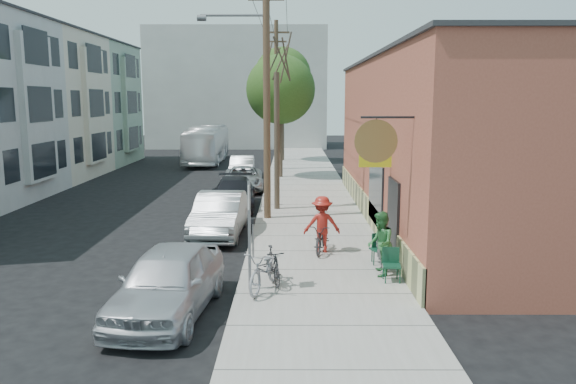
{
  "coord_description": "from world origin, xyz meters",
  "views": [
    {
      "loc": [
        3.37,
        -17.41,
        4.96
      ],
      "look_at": [
        3.3,
        3.37,
        1.5
      ],
      "focal_mm": 35.0,
      "sensor_mm": 36.0,
      "label": 1
    }
  ],
  "objects_px": {
    "parking_meter_near": "(253,231)",
    "parked_bike_a": "(273,265)",
    "tree_bare": "(277,142)",
    "car_1": "(220,215)",
    "car_2": "(234,193)",
    "parking_meter_far": "(265,187)",
    "patio_chair_b": "(392,265)",
    "patron_green": "(380,244)",
    "bus": "(207,144)",
    "car_0": "(168,282)",
    "tree_leafy_mid": "(281,90)",
    "car_3": "(243,179)",
    "cyclist": "(322,224)",
    "patron_grey": "(382,244)",
    "sign_post": "(249,225)",
    "utility_pole_near": "(265,87)",
    "tree_leafy_far": "(283,76)",
    "patio_chair_a": "(380,249)",
    "car_4": "(242,167)",
    "parked_bike_b": "(265,269)"
  },
  "relations": [
    {
      "from": "patron_grey",
      "to": "patron_green",
      "type": "xyz_separation_m",
      "value": [
        -0.12,
        -0.35,
        0.11
      ]
    },
    {
      "from": "cyclist",
      "to": "car_4",
      "type": "distance_m",
      "value": 18.49
    },
    {
      "from": "patron_green",
      "to": "parked_bike_a",
      "type": "distance_m",
      "value": 3.03
    },
    {
      "from": "utility_pole_near",
      "to": "car_2",
      "type": "relative_size",
      "value": 2.1
    },
    {
      "from": "parking_meter_near",
      "to": "patio_chair_a",
      "type": "bearing_deg",
      "value": -9.29
    },
    {
      "from": "tree_leafy_mid",
      "to": "patio_chair_a",
      "type": "distance_m",
      "value": 19.64
    },
    {
      "from": "parking_meter_near",
      "to": "tree_leafy_far",
      "type": "bearing_deg",
      "value": 88.87
    },
    {
      "from": "cyclist",
      "to": "parked_bike_a",
      "type": "height_order",
      "value": "cyclist"
    },
    {
      "from": "car_1",
      "to": "car_4",
      "type": "relative_size",
      "value": 1.13
    },
    {
      "from": "car_0",
      "to": "tree_leafy_mid",
      "type": "bearing_deg",
      "value": 89.99
    },
    {
      "from": "patron_green",
      "to": "cyclist",
      "type": "bearing_deg",
      "value": -141.97
    },
    {
      "from": "utility_pole_near",
      "to": "patron_grey",
      "type": "bearing_deg",
      "value": -63.67
    },
    {
      "from": "patio_chair_a",
      "to": "patron_grey",
      "type": "xyz_separation_m",
      "value": [
        -0.05,
        -0.73,
        0.34
      ]
    },
    {
      "from": "parked_bike_b",
      "to": "car_4",
      "type": "distance_m",
      "value": 21.75
    },
    {
      "from": "utility_pole_near",
      "to": "cyclist",
      "type": "height_order",
      "value": "utility_pole_near"
    },
    {
      "from": "utility_pole_near",
      "to": "tree_leafy_far",
      "type": "height_order",
      "value": "utility_pole_near"
    },
    {
      "from": "tree_leafy_mid",
      "to": "parking_meter_far",
      "type": "bearing_deg",
      "value": -93.28
    },
    {
      "from": "parking_meter_near",
      "to": "car_4",
      "type": "height_order",
      "value": "parking_meter_near"
    },
    {
      "from": "tree_leafy_mid",
      "to": "bus",
      "type": "relative_size",
      "value": 0.73
    },
    {
      "from": "patio_chair_a",
      "to": "parked_bike_a",
      "type": "height_order",
      "value": "parked_bike_a"
    },
    {
      "from": "tree_leafy_mid",
      "to": "patio_chair_b",
      "type": "height_order",
      "value": "tree_leafy_mid"
    },
    {
      "from": "parking_meter_near",
      "to": "car_0",
      "type": "height_order",
      "value": "car_0"
    },
    {
      "from": "parking_meter_near",
      "to": "parked_bike_a",
      "type": "relative_size",
      "value": 0.79
    },
    {
      "from": "parked_bike_a",
      "to": "utility_pole_near",
      "type": "bearing_deg",
      "value": 79.26
    },
    {
      "from": "patio_chair_a",
      "to": "parked_bike_b",
      "type": "height_order",
      "value": "parked_bike_b"
    },
    {
      "from": "tree_bare",
      "to": "car_2",
      "type": "height_order",
      "value": "tree_bare"
    },
    {
      "from": "tree_bare",
      "to": "utility_pole_near",
      "type": "bearing_deg",
      "value": -102.0
    },
    {
      "from": "car_0",
      "to": "patron_grey",
      "type": "bearing_deg",
      "value": 33.83
    },
    {
      "from": "patron_green",
      "to": "tree_leafy_mid",
      "type": "bearing_deg",
      "value": -164.79
    },
    {
      "from": "parking_meter_near",
      "to": "car_3",
      "type": "relative_size",
      "value": 0.27
    },
    {
      "from": "patron_green",
      "to": "bus",
      "type": "relative_size",
      "value": 0.17
    },
    {
      "from": "car_2",
      "to": "parked_bike_a",
      "type": "bearing_deg",
      "value": -82.35
    },
    {
      "from": "sign_post",
      "to": "patio_chair_a",
      "type": "xyz_separation_m",
      "value": [
        3.66,
        2.26,
        -1.24
      ]
    },
    {
      "from": "tree_leafy_mid",
      "to": "car_3",
      "type": "relative_size",
      "value": 1.63
    },
    {
      "from": "patio_chair_a",
      "to": "car_0",
      "type": "height_order",
      "value": "car_0"
    },
    {
      "from": "tree_leafy_mid",
      "to": "parked_bike_a",
      "type": "xyz_separation_m",
      "value": [
        0.12,
        -20.48,
        -4.9
      ]
    },
    {
      "from": "patron_grey",
      "to": "tree_leafy_mid",
      "type": "bearing_deg",
      "value": 175.43
    },
    {
      "from": "parking_meter_near",
      "to": "utility_pole_near",
      "type": "distance_m",
      "value": 7.36
    },
    {
      "from": "car_2",
      "to": "car_4",
      "type": "relative_size",
      "value": 1.14
    },
    {
      "from": "parking_meter_near",
      "to": "car_0",
      "type": "xyz_separation_m",
      "value": [
        -1.69,
        -4.24,
        -0.18
      ]
    },
    {
      "from": "tree_bare",
      "to": "car_1",
      "type": "relative_size",
      "value": 1.25
    },
    {
      "from": "patio_chair_b",
      "to": "patron_green",
      "type": "height_order",
      "value": "patron_green"
    },
    {
      "from": "car_1",
      "to": "car_2",
      "type": "xyz_separation_m",
      "value": [
        0.0,
        5.24,
        -0.09
      ]
    },
    {
      "from": "tree_leafy_far",
      "to": "patron_grey",
      "type": "bearing_deg",
      "value": -83.79
    },
    {
      "from": "parking_meter_far",
      "to": "patio_chair_b",
      "type": "distance_m",
      "value": 11.45
    },
    {
      "from": "patron_grey",
      "to": "cyclist",
      "type": "relative_size",
      "value": 0.87
    },
    {
      "from": "utility_pole_near",
      "to": "tree_leafy_mid",
      "type": "xyz_separation_m",
      "value": [
        0.41,
        12.25,
        0.11
      ]
    },
    {
      "from": "parking_meter_near",
      "to": "car_0",
      "type": "relative_size",
      "value": 0.26
    },
    {
      "from": "parking_meter_near",
      "to": "car_4",
      "type": "distance_m",
      "value": 18.82
    },
    {
      "from": "sign_post",
      "to": "parking_meter_near",
      "type": "height_order",
      "value": "sign_post"
    }
  ]
}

